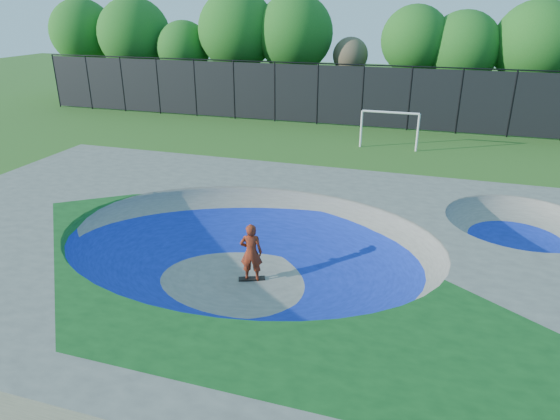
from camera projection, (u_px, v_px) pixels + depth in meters
The scene contains 7 objects.
ground at pixel (249, 282), 14.65m from camera, with size 120.00×120.00×0.00m, color #2B5B19.
skate_deck at pixel (249, 259), 14.36m from camera, with size 22.00×14.00×1.50m, color gray.
skater at pixel (251, 253), 14.42m from camera, with size 0.65×0.43×1.79m, color red.
skateboard at pixel (252, 279), 14.76m from camera, with size 0.78×0.22×0.05m, color black.
soccer_goal at pixel (390, 123), 27.59m from camera, with size 3.22×0.12×2.13m.
fence at pixel (362, 95), 32.38m from camera, with size 48.09×0.09×4.04m.
treeline at pixel (357, 40), 36.14m from camera, with size 53.00×7.55×8.71m.
Camera 1 is at (4.67, -11.89, 7.53)m, focal length 32.00 mm.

